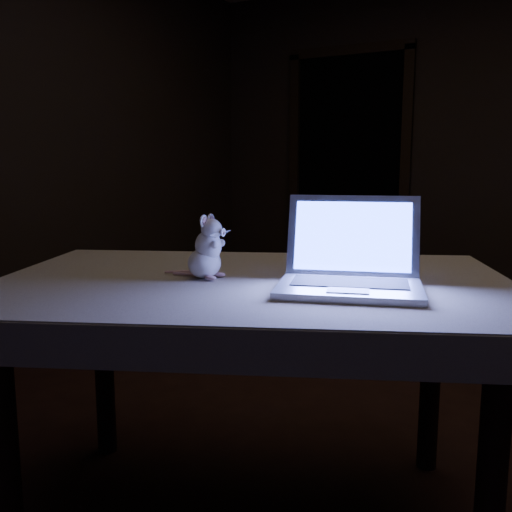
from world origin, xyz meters
The scene contains 8 objects.
floor centered at (0.00, 0.00, 0.00)m, with size 5.00×5.00×0.00m, color black.
back_wall centered at (0.00, 2.50, 1.30)m, with size 4.50×0.04×2.60m, color black.
left_wall centered at (-2.25, 0.00, 1.30)m, with size 0.04×5.00×2.60m, color black.
doorway centered at (-1.10, 2.50, 1.06)m, with size 1.06×0.36×2.13m, color black, non-canonical shape.
table centered at (-0.31, -0.61, 0.40)m, with size 1.50×0.97×0.81m, color black, non-canonical shape.
tablecloth centered at (-0.33, -0.64, 0.76)m, with size 1.61×1.08×0.11m, color #BDB39B, non-canonical shape.
laptop centered at (0.02, -0.65, 0.95)m, with size 0.40×0.35×0.27m, color #B4B4B9, non-canonical shape.
plush_mouse centered at (-0.45, -0.68, 0.92)m, with size 0.15×0.15×0.20m, color white, non-canonical shape.
Camera 1 is at (0.53, -2.16, 1.17)m, focal length 40.00 mm.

